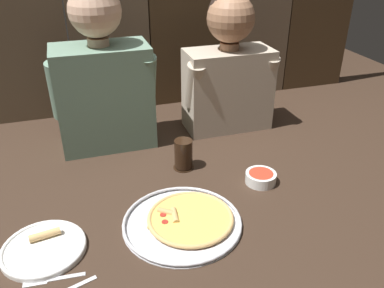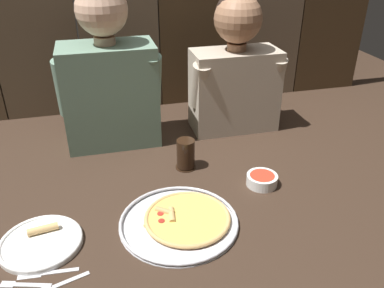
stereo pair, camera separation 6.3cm
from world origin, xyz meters
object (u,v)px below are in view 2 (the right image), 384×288
at_px(dinner_plate, 41,242).
at_px(diner_left, 108,73).
at_px(pizza_tray, 182,220).
at_px(drinking_glass, 186,154).
at_px(dipping_bowl, 262,179).
at_px(diner_right, 236,66).

height_order(dinner_plate, diner_left, diner_left).
bearing_deg(pizza_tray, drinking_glass, 74.42).
relative_size(drinking_glass, dipping_bowl, 1.06).
relative_size(pizza_tray, diner_left, 0.57).
bearing_deg(pizza_tray, dipping_bowl, 22.50).
bearing_deg(dipping_bowl, diner_right, 83.35).
distance_m(pizza_tray, diner_left, 0.68).
xyz_separation_m(dinner_plate, drinking_glass, (0.50, 0.30, 0.05)).
xyz_separation_m(dipping_bowl, diner_right, (0.05, 0.46, 0.26)).
height_order(pizza_tray, diner_left, diner_left).
xyz_separation_m(pizza_tray, dinner_plate, (-0.41, 0.01, -0.00)).
relative_size(pizza_tray, dipping_bowl, 3.35).
relative_size(dinner_plate, diner_left, 0.37).
height_order(drinking_glass, diner_right, diner_right).
distance_m(dinner_plate, diner_left, 0.70).
bearing_deg(dipping_bowl, drinking_glass, 142.71).
height_order(dipping_bowl, diner_left, diner_left).
xyz_separation_m(dinner_plate, diner_left, (0.26, 0.59, 0.29)).
bearing_deg(drinking_glass, dipping_bowl, -37.29).
distance_m(drinking_glass, dipping_bowl, 0.29).
bearing_deg(diner_right, dipping_bowl, -96.65).
bearing_deg(pizza_tray, dinner_plate, 179.18).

